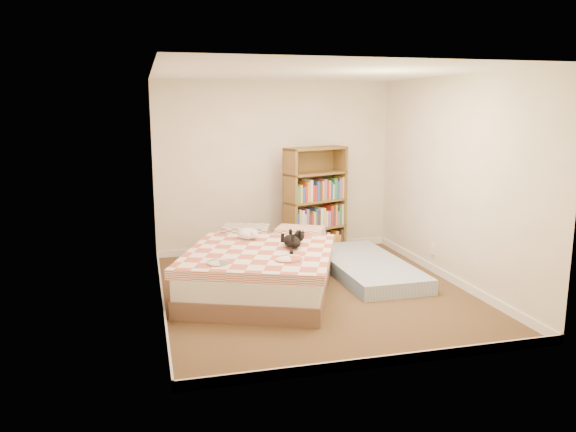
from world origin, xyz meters
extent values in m
cube|color=#44291D|center=(0.00, 0.00, 0.00)|extent=(3.50, 4.00, 0.01)
cube|color=white|center=(0.00, 0.00, 2.50)|extent=(3.50, 4.00, 0.01)
cube|color=beige|center=(0.00, 2.00, 1.25)|extent=(3.50, 0.01, 2.50)
cube|color=beige|center=(0.00, -2.00, 1.25)|extent=(3.50, 0.01, 2.50)
cube|color=beige|center=(-1.75, 0.00, 1.25)|extent=(0.01, 4.00, 2.50)
cube|color=beige|center=(1.75, 0.00, 1.25)|extent=(0.01, 4.00, 2.50)
cube|color=white|center=(0.00, 1.99, 0.05)|extent=(3.50, 0.02, 0.10)
cube|color=white|center=(0.00, -1.99, 0.05)|extent=(3.50, 0.02, 0.10)
cube|color=white|center=(-1.74, 0.00, 0.05)|extent=(0.02, 4.00, 0.10)
cube|color=white|center=(1.74, 0.00, 0.05)|extent=(0.02, 4.00, 0.10)
cube|color=white|center=(1.74, 0.40, 0.30)|extent=(0.03, 0.09, 0.13)
cube|color=brown|center=(-0.58, 0.23, 0.10)|extent=(2.25, 2.61, 0.20)
cube|color=silver|center=(-0.58, 0.23, 0.31)|extent=(2.20, 2.56, 0.22)
cube|color=#BD5A46|center=(-0.58, 0.23, 0.47)|extent=(2.17, 2.28, 0.11)
cube|color=slate|center=(-0.94, 1.05, 0.51)|extent=(0.70, 0.58, 0.16)
cube|color=#BD5A46|center=(-0.21, 1.05, 0.51)|extent=(0.70, 0.58, 0.16)
cube|color=brown|center=(0.07, 1.64, 0.78)|extent=(0.15, 0.31, 1.57)
cube|color=brown|center=(0.97, 1.64, 0.78)|extent=(0.15, 0.31, 1.57)
cube|color=brown|center=(0.52, 1.79, 0.78)|extent=(0.89, 0.34, 1.57)
cube|color=brown|center=(0.52, 1.64, 0.02)|extent=(0.99, 0.62, 0.03)
cube|color=brown|center=(0.52, 1.64, 0.79)|extent=(0.99, 0.62, 0.03)
cube|color=brown|center=(0.52, 1.64, 1.55)|extent=(0.99, 0.62, 0.03)
cube|color=#6C8EB5|center=(0.86, 0.52, 0.09)|extent=(0.94, 2.04, 0.18)
ellipsoid|color=black|center=(-0.24, 0.11, 0.60)|extent=(0.40, 0.44, 0.14)
sphere|color=black|center=(-0.24, 0.34, 0.61)|extent=(0.18, 0.18, 0.13)
cone|color=black|center=(-0.28, 0.37, 0.66)|extent=(0.06, 0.06, 0.05)
cone|color=black|center=(-0.21, 0.37, 0.66)|extent=(0.06, 0.06, 0.05)
cylinder|color=black|center=(-0.14, -0.16, 0.56)|extent=(0.17, 0.21, 0.05)
ellipsoid|color=white|center=(-0.66, 0.65, 0.59)|extent=(0.31, 0.33, 0.13)
sphere|color=white|center=(-0.59, 0.56, 0.61)|extent=(0.13, 0.13, 0.11)
sphere|color=white|center=(-0.55, 0.53, 0.60)|extent=(0.06, 0.06, 0.05)
sphere|color=white|center=(-0.77, 0.70, 0.58)|extent=(0.07, 0.07, 0.06)
camera|label=1|loc=(-1.88, -6.01, 2.14)|focal=35.00mm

